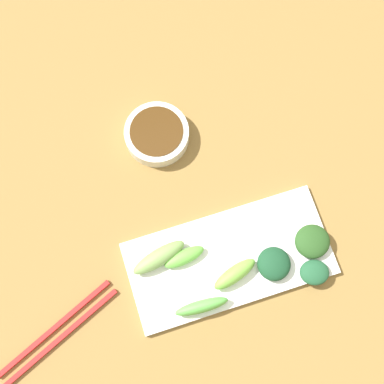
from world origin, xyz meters
name	(u,v)px	position (x,y,z in m)	size (l,w,h in m)	color
tabletop	(205,217)	(0.00, 0.00, 0.01)	(2.10, 2.10, 0.02)	olive
sauce_bowl	(157,134)	(-0.16, -0.04, 0.04)	(0.12, 0.12, 0.03)	silver
serving_plate	(229,259)	(0.09, 0.02, 0.03)	(0.16, 0.34, 0.01)	white
broccoli_leafy_0	(314,272)	(0.15, 0.14, 0.04)	(0.04, 0.05, 0.02)	#205332
broccoli_leafy_1	(312,241)	(0.10, 0.16, 0.04)	(0.06, 0.06, 0.02)	#264D1E
broccoli_leafy_2	(274,264)	(0.12, 0.08, 0.04)	(0.06, 0.06, 0.03)	#194528
broccoli_stalk_3	(184,257)	(0.06, -0.06, 0.04)	(0.02, 0.07, 0.02)	#62B140
broccoli_stalk_4	(235,274)	(0.11, 0.01, 0.05)	(0.03, 0.08, 0.03)	#75B841
broccoli_stalk_5	(159,257)	(0.05, -0.10, 0.05)	(0.03, 0.10, 0.03)	#79A154
broccoli_stalk_6	(202,306)	(0.15, -0.05, 0.05)	(0.02, 0.09, 0.03)	#5CB84B
chopsticks	(58,333)	(0.12, -0.29, 0.02)	(0.12, 0.22, 0.01)	red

